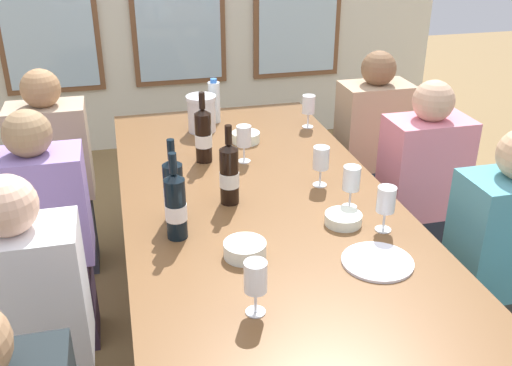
{
  "coord_description": "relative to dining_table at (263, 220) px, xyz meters",
  "views": [
    {
      "loc": [
        -0.51,
        -1.96,
        1.83
      ],
      "look_at": [
        0.0,
        0.11,
        0.79
      ],
      "focal_mm": 40.93,
      "sensor_mm": 36.0,
      "label": 1
    }
  ],
  "objects": [
    {
      "name": "white_plate_0",
      "position": [
        0.27,
        -0.48,
        0.07
      ],
      "size": [
        0.24,
        0.24,
        0.01
      ],
      "primitive_type": "cylinder",
      "color": "white",
      "rests_on": "dining_table"
    },
    {
      "name": "wine_glass_0",
      "position": [
        0.28,
        0.13,
        0.18
      ],
      "size": [
        0.07,
        0.07,
        0.17
      ],
      "color": "white",
      "rests_on": "dining_table"
    },
    {
      "name": "wine_bottle_1",
      "position": [
        -0.35,
        -0.02,
        0.19
      ],
      "size": [
        0.08,
        0.08,
        0.32
      ],
      "color": "black",
      "rests_on": "dining_table"
    },
    {
      "name": "seated_person_0",
      "position": [
        -0.87,
        -0.31,
        -0.15
      ],
      "size": [
        0.38,
        0.24,
        1.11
      ],
      "color": "#213537",
      "rests_on": "ground"
    },
    {
      "name": "wine_bottle_0",
      "position": [
        -0.35,
        -0.15,
        0.19
      ],
      "size": [
        0.08,
        0.08,
        0.33
      ],
      "color": "black",
      "rests_on": "dining_table"
    },
    {
      "name": "seated_person_4",
      "position": [
        -0.87,
        0.3,
        -0.15
      ],
      "size": [
        0.38,
        0.24,
        1.11
      ],
      "color": "#352436",
      "rests_on": "ground"
    },
    {
      "name": "wine_bottle_2",
      "position": [
        -0.15,
        0.5,
        0.19
      ],
      "size": [
        0.08,
        0.08,
        0.33
      ],
      "color": "black",
      "rests_on": "dining_table"
    },
    {
      "name": "wine_glass_3",
      "position": [
        0.46,
        0.81,
        0.18
      ],
      "size": [
        0.07,
        0.07,
        0.17
      ],
      "color": "white",
      "rests_on": "dining_table"
    },
    {
      "name": "water_bottle",
      "position": [
        -0.01,
        1.01,
        0.18
      ],
      "size": [
        0.06,
        0.06,
        0.24
      ],
      "color": "white",
      "rests_on": "dining_table"
    },
    {
      "name": "wine_glass_2",
      "position": [
        0.38,
        -0.28,
        0.18
      ],
      "size": [
        0.07,
        0.07,
        0.17
      ],
      "color": "white",
      "rests_on": "dining_table"
    },
    {
      "name": "wine_glass_4",
      "position": [
        -0.18,
        -0.63,
        0.18
      ],
      "size": [
        0.07,
        0.07,
        0.17
      ],
      "color": "white",
      "rests_on": "dining_table"
    },
    {
      "name": "tasting_bowl_1",
      "position": [
        0.09,
        0.68,
        0.09
      ],
      "size": [
        0.14,
        0.14,
        0.05
      ],
      "primitive_type": "cylinder",
      "color": "white",
      "rests_on": "dining_table"
    },
    {
      "name": "wine_bottle_3",
      "position": [
        -0.12,
        0.07,
        0.19
      ],
      "size": [
        0.08,
        0.08,
        0.33
      ],
      "color": "black",
      "rests_on": "dining_table"
    },
    {
      "name": "wine_glass_6",
      "position": [
        0.33,
        -0.09,
        0.18
      ],
      "size": [
        0.07,
        0.07,
        0.17
      ],
      "color": "white",
      "rests_on": "dining_table"
    },
    {
      "name": "seated_person_6",
      "position": [
        -0.87,
        0.92,
        -0.15
      ],
      "size": [
        0.38,
        0.24,
        1.11
      ],
      "color": "#333644",
      "rests_on": "ground"
    },
    {
      "name": "ground_plane",
      "position": [
        0.0,
        0.0,
        -0.68
      ],
      "size": [
        12.0,
        12.0,
        0.0
      ],
      "primitive_type": "plane",
      "color": "olive"
    },
    {
      "name": "seated_person_5",
      "position": [
        0.87,
        0.29,
        -0.15
      ],
      "size": [
        0.38,
        0.24,
        1.11
      ],
      "color": "#222531",
      "rests_on": "ground"
    },
    {
      "name": "metal_pitcher",
      "position": [
        -0.1,
        0.89,
        0.16
      ],
      "size": [
        0.16,
        0.16,
        0.19
      ],
      "color": "silver",
      "rests_on": "dining_table"
    },
    {
      "name": "seated_person_7",
      "position": [
        0.87,
        0.87,
        -0.15
      ],
      "size": [
        0.38,
        0.24,
        1.11
      ],
      "color": "#253244",
      "rests_on": "ground"
    },
    {
      "name": "seated_person_1",
      "position": [
        0.87,
        -0.34,
        -0.15
      ],
      "size": [
        0.38,
        0.24,
        1.11
      ],
      "color": "#333532",
      "rests_on": "ground"
    },
    {
      "name": "tasting_bowl_0",
      "position": [
        -0.15,
        -0.33,
        0.09
      ],
      "size": [
        0.15,
        0.15,
        0.05
      ],
      "primitive_type": "cylinder",
      "color": "white",
      "rests_on": "dining_table"
    },
    {
      "name": "tasting_bowl_2",
      "position": [
        0.26,
        -0.2,
        0.08
      ],
      "size": [
        0.14,
        0.14,
        0.04
      ],
      "primitive_type": "cylinder",
      "color": "white",
      "rests_on": "dining_table"
    },
    {
      "name": "dining_table",
      "position": [
        0.0,
        0.0,
        0.0
      ],
      "size": [
        1.08,
        2.46,
        0.74
      ],
      "color": "brown",
      "rests_on": "ground"
    },
    {
      "name": "wine_glass_1",
      "position": [
        0.03,
        0.45,
        0.18
      ],
      "size": [
        0.07,
        0.07,
        0.17
      ],
      "color": "white",
      "rests_on": "dining_table"
    }
  ]
}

